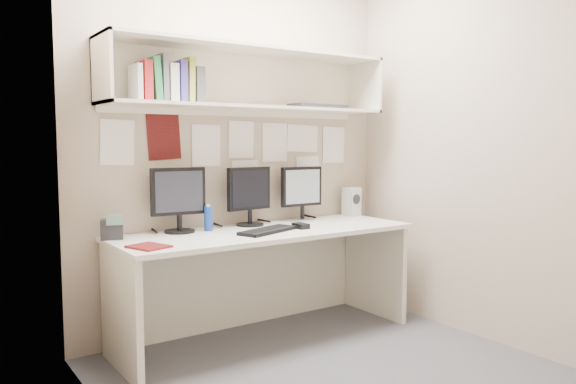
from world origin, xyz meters
TOP-DOWN VIEW (x-y plane):
  - floor at (0.00, 0.00)m, footprint 2.40×2.00m
  - wall_back at (0.00, 1.00)m, footprint 2.40×0.02m
  - wall_front at (0.00, -1.00)m, footprint 2.40×0.02m
  - wall_left at (-1.20, 0.00)m, footprint 0.02×2.00m
  - wall_right at (1.20, 0.00)m, footprint 0.02×2.00m
  - desk at (0.00, 0.65)m, footprint 2.00×0.70m
  - overhead_hutch at (0.00, 0.86)m, footprint 2.00×0.38m
  - pinned_papers at (0.00, 0.99)m, footprint 1.92×0.01m
  - monitor_left at (-0.51, 0.87)m, footprint 0.36×0.19m
  - monitor_center at (0.01, 0.87)m, footprint 0.35×0.19m
  - monitor_right at (0.45, 0.87)m, footprint 0.34×0.19m
  - keyboard at (-0.04, 0.55)m, footprint 0.47×0.30m
  - mouse at (0.22, 0.56)m, footprint 0.07×0.12m
  - speaker at (0.94, 0.88)m, footprint 0.12×0.13m
  - blue_bottle at (-0.33, 0.82)m, footprint 0.06×0.06m
  - maroon_notebook at (-0.86, 0.47)m, footprint 0.23×0.25m
  - desk_phone at (-0.94, 0.86)m, footprint 0.15×0.15m
  - book_stack at (-0.59, 0.82)m, footprint 0.43×0.18m
  - hutch_tray at (0.53, 0.77)m, footprint 0.44×0.18m

SIDE VIEW (x-z plane):
  - floor at x=0.00m, z-range -0.01..0.01m
  - desk at x=0.00m, z-range 0.00..0.73m
  - maroon_notebook at x=-0.86m, z-range 0.73..0.74m
  - keyboard at x=-0.04m, z-range 0.73..0.75m
  - mouse at x=0.22m, z-range 0.73..0.77m
  - desk_phone at x=-0.94m, z-range 0.71..0.87m
  - blue_bottle at x=-0.33m, z-range 0.73..0.90m
  - speaker at x=0.94m, z-range 0.73..0.95m
  - monitor_right at x=0.45m, z-range 0.75..1.15m
  - monitor_center at x=0.01m, z-range 0.75..1.15m
  - monitor_left at x=-0.51m, z-range 0.75..1.16m
  - pinned_papers at x=0.00m, z-range 1.01..1.49m
  - wall_back at x=0.00m, z-range 0.00..2.60m
  - wall_front at x=0.00m, z-range 0.00..2.60m
  - wall_left at x=-1.20m, z-range 0.00..2.60m
  - wall_right at x=1.20m, z-range 0.00..2.60m
  - hutch_tray at x=0.53m, z-range 1.54..1.57m
  - book_stack at x=-0.59m, z-range 1.52..1.81m
  - overhead_hutch at x=0.00m, z-range 1.52..1.92m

